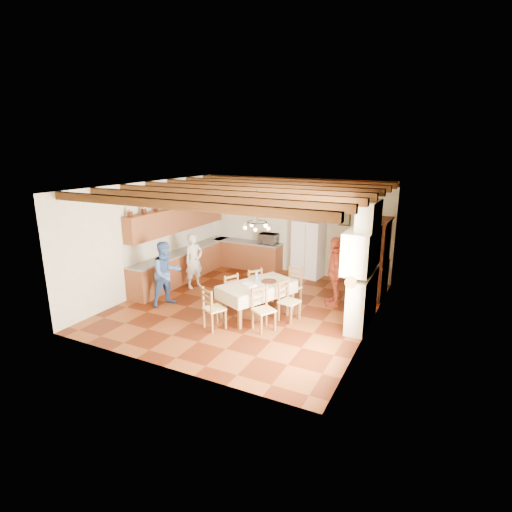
{
  "coord_description": "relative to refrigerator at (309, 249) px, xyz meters",
  "views": [
    {
      "loc": [
        4.43,
        -8.3,
        3.89
      ],
      "look_at": [
        0.1,
        0.3,
        1.25
      ],
      "focal_mm": 28.0,
      "sensor_mm": 36.0,
      "label": 1
    }
  ],
  "objects": [
    {
      "name": "wall_back",
      "position": [
        -0.55,
        0.24,
        0.63
      ],
      "size": [
        6.0,
        0.02,
        3.0
      ],
      "primitive_type": "cube",
      "color": "beige",
      "rests_on": "ground"
    },
    {
      "name": "lower_cabinets_left",
      "position": [
        -3.25,
        -1.97,
        -0.44
      ],
      "size": [
        0.6,
        4.3,
        0.86
      ],
      "primitive_type": "cube",
      "color": "brown",
      "rests_on": "ground"
    },
    {
      "name": "chair_end_far",
      "position": [
        0.4,
        -2.44,
        -0.39
      ],
      "size": [
        0.5,
        0.49,
        0.96
      ],
      "primitive_type": null,
      "rotation": [
        0.0,
        0.0,
        -0.23
      ],
      "color": "brown",
      "rests_on": "floor"
    },
    {
      "name": "person_man",
      "position": [
        -2.55,
        -2.45,
        -0.09
      ],
      "size": [
        0.56,
        0.67,
        1.56
      ],
      "primitive_type": "imported",
      "rotation": [
        0.0,
        0.0,
        1.19
      ],
      "color": "beige",
      "rests_on": "floor"
    },
    {
      "name": "chandelier",
      "position": [
        -0.09,
        -3.38,
        1.38
      ],
      "size": [
        0.47,
        0.47,
        0.03
      ],
      "primitive_type": "torus",
      "color": "black",
      "rests_on": "ground"
    },
    {
      "name": "chair_left_far",
      "position": [
        -0.54,
        -2.77,
        -0.39
      ],
      "size": [
        0.57,
        0.57,
        0.96
      ],
      "primitive_type": null,
      "rotation": [
        0.0,
        0.0,
        -2.18
      ],
      "color": "brown",
      "rests_on": "floor"
    },
    {
      "name": "lower_cabinets_back",
      "position": [
        -2.1,
        -0.07,
        -0.44
      ],
      "size": [
        2.3,
        0.6,
        0.86
      ],
      "primitive_type": "cube",
      "color": "brown",
      "rests_on": "ground"
    },
    {
      "name": "wall_left",
      "position": [
        -3.56,
        -3.02,
        0.63
      ],
      "size": [
        0.02,
        6.5,
        3.0
      ],
      "primitive_type": "cube",
      "color": "beige",
      "rests_on": "ground"
    },
    {
      "name": "microwave",
      "position": [
        -1.34,
        -0.07,
        0.19
      ],
      "size": [
        0.6,
        0.41,
        0.33
      ],
      "primitive_type": "imported",
      "rotation": [
        0.0,
        0.0,
        0.02
      ],
      "color": "silver",
      "rests_on": "countertop_back"
    },
    {
      "name": "wall_right",
      "position": [
        2.46,
        -3.02,
        0.63
      ],
      "size": [
        0.02,
        6.5,
        3.0
      ],
      "primitive_type": "cube",
      "color": "beige",
      "rests_on": "ground"
    },
    {
      "name": "chair_left_near",
      "position": [
        -0.86,
        -3.45,
        -0.39
      ],
      "size": [
        0.54,
        0.55,
        0.96
      ],
      "primitive_type": null,
      "rotation": [
        0.0,
        0.0,
        -2.02
      ],
      "color": "brown",
      "rests_on": "floor"
    },
    {
      "name": "chair_right_far",
      "position": [
        0.72,
        -3.35,
        -0.39
      ],
      "size": [
        0.48,
        0.49,
        0.96
      ],
      "primitive_type": null,
      "rotation": [
        0.0,
        0.0,
        1.36
      ],
      "color": "brown",
      "rests_on": "floor"
    },
    {
      "name": "countertop_back",
      "position": [
        -2.1,
        -0.07,
        0.01
      ],
      "size": [
        2.34,
        0.62,
        0.04
      ],
      "primitive_type": "cube",
      "color": "slate",
      "rests_on": "lower_cabinets_back"
    },
    {
      "name": "countertop_left",
      "position": [
        -3.25,
        -1.97,
        0.01
      ],
      "size": [
        0.62,
        4.3,
        0.04
      ],
      "primitive_type": "cube",
      "color": "slate",
      "rests_on": "lower_cabinets_left"
    },
    {
      "name": "chair_right_near",
      "position": [
        0.41,
        -4.06,
        -0.39
      ],
      "size": [
        0.56,
        0.56,
        0.96
      ],
      "primitive_type": null,
      "rotation": [
        0.0,
        0.0,
        1.04
      ],
      "color": "brown",
      "rests_on": "floor"
    },
    {
      "name": "chair_end_near",
      "position": [
        -0.6,
        -4.47,
        -0.39
      ],
      "size": [
        0.56,
        0.55,
        0.96
      ],
      "primitive_type": null,
      "rotation": [
        0.0,
        0.0,
        2.67
      ],
      "color": "brown",
      "rests_on": "floor"
    },
    {
      "name": "floor",
      "position": [
        -0.55,
        -3.02,
        -0.88
      ],
      "size": [
        6.0,
        6.5,
        0.02
      ],
      "primitive_type": "cube",
      "color": "#4B1B09",
      "rests_on": "ground"
    },
    {
      "name": "dining_table",
      "position": [
        -0.09,
        -3.38,
        -0.17
      ],
      "size": [
        1.57,
        2.01,
        0.79
      ],
      "rotation": [
        0.0,
        0.0,
        -0.42
      ],
      "color": "beige",
      "rests_on": "floor"
    },
    {
      "name": "person_woman_red",
      "position": [
        1.36,
        -1.94,
        0.01
      ],
      "size": [
        0.8,
        1.12,
        1.77
      ],
      "primitive_type": "imported",
      "rotation": [
        0.0,
        0.0,
        -1.18
      ],
      "color": "#AF3E25",
      "rests_on": "floor"
    },
    {
      "name": "refrigerator",
      "position": [
        0.0,
        0.0,
        0.0
      ],
      "size": [
        0.95,
        0.81,
        1.75
      ],
      "primitive_type": "cube",
      "rotation": [
        0.0,
        0.0,
        -0.12
      ],
      "color": "white",
      "rests_on": "floor"
    },
    {
      "name": "wall_picture",
      "position": [
        1.0,
        0.21,
        0.98
      ],
      "size": [
        0.34,
        0.03,
        0.42
      ],
      "primitive_type": "cube",
      "color": "#311D15",
      "rests_on": "ground"
    },
    {
      "name": "wall_front",
      "position": [
        -0.55,
        -6.28,
        0.63
      ],
      "size": [
        6.0,
        0.02,
        3.0
      ],
      "primitive_type": "cube",
      "color": "beige",
      "rests_on": "ground"
    },
    {
      "name": "ceiling_beams",
      "position": [
        -0.55,
        -3.02,
        2.04
      ],
      "size": [
        6.0,
        6.3,
        0.16
      ],
      "primitive_type": null,
      "color": "#37190C",
      "rests_on": "ground"
    },
    {
      "name": "backsplash_left",
      "position": [
        -3.54,
        -1.97,
        0.33
      ],
      "size": [
        0.03,
        4.3,
        0.6
      ],
      "primitive_type": "cube",
      "color": "beige",
      "rests_on": "ground"
    },
    {
      "name": "backsplash_back",
      "position": [
        -2.1,
        0.21,
        0.33
      ],
      "size": [
        2.3,
        0.03,
        0.6
      ],
      "primitive_type": "cube",
      "color": "beige",
      "rests_on": "ground"
    },
    {
      "name": "fridge_vase",
      "position": [
        0.07,
        0.0,
        1.02
      ],
      "size": [
        0.31,
        0.31,
        0.29
      ],
      "primitive_type": "imported",
      "rotation": [
        0.0,
        0.0,
        0.1
      ],
      "color": "#34160B",
      "rests_on": "refrigerator"
    },
    {
      "name": "person_woman_blue",
      "position": [
        -2.4,
        -3.84,
        -0.05
      ],
      "size": [
        0.87,
        0.97,
        1.65
      ],
      "primitive_type": "imported",
      "rotation": [
        0.0,
        0.0,
        1.21
      ],
      "color": "#3C60A4",
      "rests_on": "floor"
    },
    {
      "name": "hutch",
      "position": [
        2.2,
        -0.85,
        0.18
      ],
      "size": [
        0.5,
        1.16,
        2.1
      ],
      "primitive_type": null,
      "rotation": [
        0.0,
        0.0,
        -0.01
      ],
      "color": "#34160B",
      "rests_on": "floor"
    },
    {
      "name": "upper_cabinets",
      "position": [
        -3.38,
        -1.97,
        0.98
      ],
      "size": [
        0.35,
        4.2,
        0.7
      ],
      "primitive_type": "cube",
      "color": "brown",
      "rests_on": "ground"
    },
    {
      "name": "ceiling",
      "position": [
        -0.55,
        -3.02,
        2.14
      ],
      "size": [
        6.0,
        6.5,
        0.02
      ],
      "primitive_type": "cube",
      "color": "silver",
      "rests_on": "ground"
    },
    {
      "name": "fireplace",
      "position": [
        2.17,
        -2.82,
        0.53
      ],
      "size": [
        0.56,
        1.6,
        2.8
      ],
      "primitive_type": null,
      "color": "beige",
      "rests_on": "ground"
    }
  ]
}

